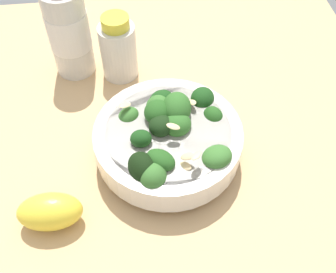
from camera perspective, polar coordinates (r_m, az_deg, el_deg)
ground_plane at (r=62.36cm, az=-0.01°, el=-0.31°), size 70.85×70.85×4.51cm
bowl_of_broccoli at (r=54.82cm, az=0.05°, el=-0.19°), size 19.91×19.91×8.91cm
lemon_wedge at (r=52.18cm, az=-16.17°, el=-10.06°), size 8.04×4.78×4.90cm
bottle_tall at (r=66.24cm, az=-6.97°, el=12.09°), size 5.76×5.76×10.93cm
bottle_short at (r=66.96cm, az=-13.73°, el=14.17°), size 6.52×6.52×16.25cm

